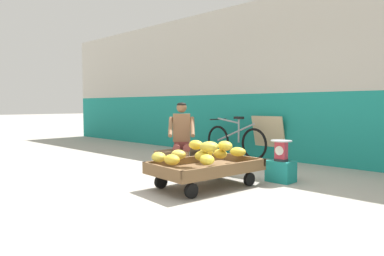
# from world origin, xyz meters

# --- Properties ---
(ground_plane) EXTENTS (80.00, 80.00, 0.00)m
(ground_plane) POSITION_xyz_m (0.00, 0.00, 0.00)
(ground_plane) COLOR #A39E93
(back_wall) EXTENTS (16.00, 0.30, 3.23)m
(back_wall) POSITION_xyz_m (0.00, 3.33, 1.61)
(back_wall) COLOR #19847A
(back_wall) RESTS_ON ground
(banana_cart) EXTENTS (1.00, 1.53, 0.36)m
(banana_cart) POSITION_xyz_m (0.24, 0.44, 0.24)
(banana_cart) COLOR brown
(banana_cart) RESTS_ON ground
(banana_pile) EXTENTS (0.89, 1.38, 0.26)m
(banana_pile) POSITION_xyz_m (0.21, 0.40, 0.47)
(banana_pile) COLOR gold
(banana_pile) RESTS_ON banana_cart
(low_bench) EXTENTS (0.30, 1.10, 0.27)m
(low_bench) POSITION_xyz_m (-1.40, 1.58, 0.20)
(low_bench) COLOR brown
(low_bench) RESTS_ON ground
(vendor_seated) EXTENTS (0.72, 0.72, 1.14)m
(vendor_seated) POSITION_xyz_m (-1.34, 1.52, 0.57)
(vendor_seated) COLOR brown
(vendor_seated) RESTS_ON ground
(plastic_crate) EXTENTS (0.36, 0.28, 0.30)m
(plastic_crate) POSITION_xyz_m (0.78, 1.44, 0.15)
(plastic_crate) COLOR #19847F
(plastic_crate) RESTS_ON ground
(weighing_scale) EXTENTS (0.30, 0.30, 0.29)m
(weighing_scale) POSITION_xyz_m (0.78, 1.44, 0.45)
(weighing_scale) COLOR #28282D
(weighing_scale) RESTS_ON plastic_crate
(bicycle_near_left) EXTENTS (1.66, 0.48, 0.86)m
(bicycle_near_left) POSITION_xyz_m (-1.14, 2.88, 0.35)
(bicycle_near_left) COLOR black
(bicycle_near_left) RESTS_ON ground
(sign_board) EXTENTS (0.70, 0.25, 0.88)m
(sign_board) POSITION_xyz_m (-0.48, 3.14, 0.44)
(sign_board) COLOR #C6B289
(sign_board) RESTS_ON ground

